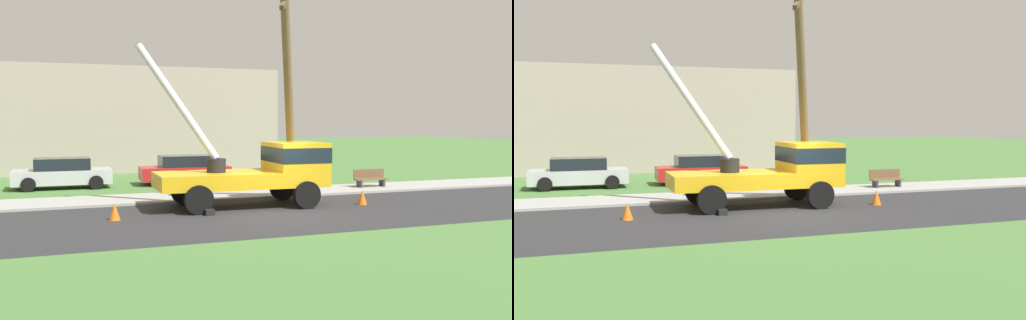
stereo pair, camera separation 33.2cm
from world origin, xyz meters
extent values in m
plane|color=#477538|center=(0.00, 12.00, 0.00)|extent=(120.00, 120.00, 0.00)
cube|color=#2B2B2D|center=(0.00, 0.00, 0.00)|extent=(80.00, 7.13, 0.01)
cube|color=#9E9E99|center=(0.00, 4.95, 0.05)|extent=(80.00, 2.77, 0.10)
cube|color=gold|center=(-1.73, 1.99, 1.02)|extent=(4.37, 2.52, 0.55)
cube|color=gold|center=(1.37, 1.90, 1.55)|extent=(1.97, 2.45, 1.60)
cube|color=#19232D|center=(1.37, 1.90, 1.90)|extent=(1.99, 2.47, 0.56)
cylinder|color=black|center=(-1.71, 1.99, 1.55)|extent=(0.70, 0.70, 0.50)
cylinder|color=silver|center=(-2.96, 2.68, 3.85)|extent=(2.85, 1.73, 4.26)
cube|color=black|center=(-2.37, 0.56, 0.10)|extent=(0.31, 0.31, 0.20)
cube|color=black|center=(-2.28, 3.46, 0.10)|extent=(0.31, 0.31, 0.20)
cylinder|color=black|center=(1.30, 0.71, 0.50)|extent=(1.00, 0.30, 1.00)
cylinder|color=black|center=(1.37, 3.10, 0.50)|extent=(1.00, 0.30, 1.00)
cylinder|color=black|center=(-2.67, 0.82, 0.50)|extent=(1.00, 0.30, 1.00)
cylinder|color=black|center=(-2.60, 3.22, 0.50)|extent=(1.00, 0.30, 1.00)
cylinder|color=brown|center=(1.30, 2.37, 4.18)|extent=(2.10, 3.28, 8.49)
cube|color=brown|center=(0.66, 1.28, 7.36)|extent=(1.01, 1.58, 0.81)
cone|color=orange|center=(3.70, 0.87, 0.28)|extent=(0.36, 0.36, 0.56)
cone|color=orange|center=(-5.46, 0.71, 0.28)|extent=(0.36, 0.36, 0.56)
cone|color=orange|center=(1.39, 3.28, 0.28)|extent=(0.36, 0.36, 0.56)
cube|color=#B7B7BF|center=(-6.78, 10.14, 0.55)|extent=(4.43, 1.87, 0.65)
cube|color=black|center=(-6.78, 10.14, 1.15)|extent=(2.49, 1.69, 0.55)
cylinder|color=black|center=(-5.34, 9.21, 0.32)|extent=(0.64, 0.22, 0.64)
cylinder|color=black|center=(-5.31, 11.01, 0.32)|extent=(0.64, 0.22, 0.64)
cylinder|color=black|center=(-8.24, 9.26, 0.32)|extent=(0.64, 0.22, 0.64)
cylinder|color=black|center=(-8.21, 11.06, 0.32)|extent=(0.64, 0.22, 0.64)
cube|color=#B21E1E|center=(-0.99, 10.03, 0.55)|extent=(4.47, 1.97, 0.65)
cube|color=black|center=(-0.99, 10.03, 1.15)|extent=(2.53, 1.75, 0.55)
cylinder|color=black|center=(0.43, 9.07, 0.32)|extent=(0.64, 0.22, 0.64)
cylinder|color=black|center=(0.50, 10.87, 0.32)|extent=(0.64, 0.22, 0.64)
cylinder|color=black|center=(-2.47, 9.18, 0.32)|extent=(0.64, 0.22, 0.64)
cylinder|color=black|center=(-2.40, 10.98, 0.32)|extent=(0.64, 0.22, 0.64)
cube|color=brown|center=(6.60, 4.95, 0.45)|extent=(1.60, 0.44, 0.06)
cube|color=brown|center=(6.60, 5.15, 0.70)|extent=(1.60, 0.06, 0.40)
cube|color=#333338|center=(6.00, 4.95, 0.23)|extent=(0.10, 0.40, 0.45)
cube|color=#333338|center=(7.20, 4.95, 0.23)|extent=(0.10, 0.40, 0.45)
cube|color=#A5998C|center=(-2.23, 19.58, 3.20)|extent=(18.00, 6.00, 6.40)
camera|label=1|loc=(-7.46, -17.63, 3.22)|focal=39.79mm
camera|label=2|loc=(-7.15, -17.75, 3.22)|focal=39.79mm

